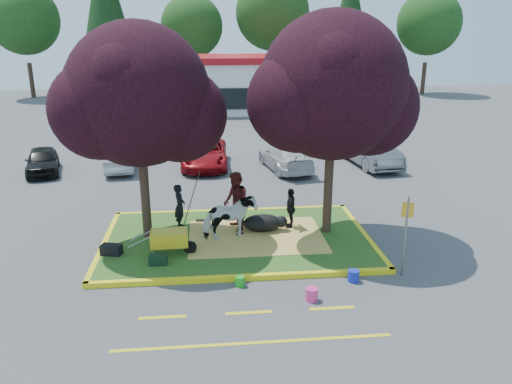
{
  "coord_description": "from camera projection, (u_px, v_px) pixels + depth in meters",
  "views": [
    {
      "loc": [
        -0.86,
        -14.45,
        6.31
      ],
      "look_at": [
        0.65,
        0.5,
        1.46
      ],
      "focal_mm": 35.0,
      "sensor_mm": 36.0,
      "label": 1
    }
  ],
  "objects": [
    {
      "name": "fire_lane_long",
      "position": [
        254.0,
        343.0,
        10.59
      ],
      "size": [
        6.0,
        0.1,
        0.01
      ],
      "primitive_type": "cube",
      "color": "yellow",
      "rests_on": "ground"
    },
    {
      "name": "calf",
      "position": [
        263.0,
        223.0,
        16.07
      ],
      "size": [
        1.43,
        1.1,
        0.55
      ],
      "primitive_type": "ellipsoid",
      "rotation": [
        0.0,
        0.0,
        -0.34
      ],
      "color": "black",
      "rests_on": "median_island"
    },
    {
      "name": "tree_purple_left",
      "position": [
        139.0,
        102.0,
        14.46
      ],
      "size": [
        5.06,
        4.2,
        6.51
      ],
      "color": "black",
      "rests_on": "median_island"
    },
    {
      "name": "curb_far",
      "position": [
        233.0,
        211.0,
        18.12
      ],
      "size": [
        8.3,
        0.16,
        0.15
      ],
      "primitive_type": "cube",
      "color": "yellow",
      "rests_on": "ground"
    },
    {
      "name": "car_black",
      "position": [
        42.0,
        161.0,
        23.14
      ],
      "size": [
        2.19,
        3.71,
        1.18
      ],
      "primitive_type": "imported",
      "rotation": [
        0.0,
        0.0,
        0.24
      ],
      "color": "black",
      "rests_on": "ground"
    },
    {
      "name": "curb_left",
      "position": [
        105.0,
        245.0,
        15.29
      ],
      "size": [
        0.16,
        5.3,
        0.15
      ],
      "primitive_type": "cube",
      "color": "yellow",
      "rests_on": "ground"
    },
    {
      "name": "fire_lane_stripe_a",
      "position": [
        163.0,
        317.0,
        11.53
      ],
      "size": [
        1.1,
        0.12,
        0.01
      ],
      "primitive_type": "cube",
      "color": "yellow",
      "rests_on": "ground"
    },
    {
      "name": "curb_near",
      "position": [
        243.0,
        278.0,
        13.23
      ],
      "size": [
        8.3,
        0.16,
        0.15
      ],
      "primitive_type": "cube",
      "color": "yellow",
      "rests_on": "ground"
    },
    {
      "name": "sign_post",
      "position": [
        406.0,
        228.0,
        13.13
      ],
      "size": [
        0.31,
        0.12,
        2.23
      ],
      "rotation": [
        0.0,
        0.0,
        -0.31
      ],
      "color": "slate",
      "rests_on": "ground"
    },
    {
      "name": "straw_bedding",
      "position": [
        256.0,
        236.0,
        15.71
      ],
      "size": [
        4.2,
        3.0,
        0.01
      ],
      "primitive_type": "cube",
      "color": "#DEC55B",
      "rests_on": "median_island"
    },
    {
      "name": "median_island",
      "position": [
        237.0,
        239.0,
        15.68
      ],
      "size": [
        8.0,
        5.0,
        0.15
      ],
      "primitive_type": "cube",
      "color": "#224C17",
      "rests_on": "ground"
    },
    {
      "name": "bucket_pink",
      "position": [
        312.0,
        294.0,
        12.22
      ],
      "size": [
        0.34,
        0.34,
        0.33
      ],
      "primitive_type": "cylinder",
      "rotation": [
        0.0,
        0.0,
        0.13
      ],
      "color": "#E73384",
      "rests_on": "ground"
    },
    {
      "name": "treeline",
      "position": [
        224.0,
        16.0,
        49.05
      ],
      "size": [
        46.58,
        7.8,
        14.63
      ],
      "color": "black",
      "rests_on": "ground"
    },
    {
      "name": "bucket_blue",
      "position": [
        353.0,
        276.0,
        13.15
      ],
      "size": [
        0.35,
        0.35,
        0.32
      ],
      "primitive_type": "cylinder",
      "rotation": [
        0.0,
        0.0,
        0.19
      ],
      "color": "#1628B3",
      "rests_on": "ground"
    },
    {
      "name": "handler",
      "position": [
        180.0,
        206.0,
        16.21
      ],
      "size": [
        0.37,
        0.55,
        1.47
      ],
      "primitive_type": "imported",
      "rotation": [
        0.0,
        0.0,
        1.54
      ],
      "color": "black",
      "rests_on": "median_island"
    },
    {
      "name": "ground",
      "position": [
        237.0,
        241.0,
        15.7
      ],
      "size": [
        90.0,
        90.0,
        0.0
      ],
      "primitive_type": "plane",
      "color": "#424244",
      "rests_on": "ground"
    },
    {
      "name": "visitor_b",
      "position": [
        291.0,
        208.0,
        16.26
      ],
      "size": [
        0.45,
        0.83,
        1.34
      ],
      "primitive_type": "imported",
      "rotation": [
        0.0,
        0.0,
        -1.73
      ],
      "color": "black",
      "rests_on": "median_island"
    },
    {
      "name": "car_white",
      "position": [
        286.0,
        157.0,
        23.68
      ],
      "size": [
        2.46,
        4.51,
        1.24
      ],
      "primitive_type": "imported",
      "rotation": [
        0.0,
        0.0,
        3.32
      ],
      "color": "silver",
      "rests_on": "ground"
    },
    {
      "name": "car_grey",
      "position": [
        369.0,
        150.0,
        24.47
      ],
      "size": [
        2.17,
        4.79,
        1.53
      ],
      "primitive_type": "imported",
      "rotation": [
        0.0,
        0.0,
        0.12
      ],
      "color": "#53565A",
      "rests_on": "ground"
    },
    {
      "name": "car_silver",
      "position": [
        121.0,
        157.0,
        23.69
      ],
      "size": [
        1.65,
        3.82,
        1.22
      ],
      "primitive_type": "imported",
      "rotation": [
        0.0,
        0.0,
        3.24
      ],
      "color": "#9DA1A5",
      "rests_on": "ground"
    },
    {
      "name": "bucket_green",
      "position": [
        240.0,
        281.0,
        12.91
      ],
      "size": [
        0.33,
        0.33,
        0.27
      ],
      "primitive_type": "cylinder",
      "rotation": [
        0.0,
        0.0,
        -0.39
      ],
      "color": "#19A41D",
      "rests_on": "ground"
    },
    {
      "name": "curb_right",
      "position": [
        363.0,
        234.0,
        16.06
      ],
      "size": [
        0.16,
        5.3,
        0.15
      ],
      "primitive_type": "cube",
      "color": "yellow",
      "rests_on": "ground"
    },
    {
      "name": "gear_bag_green",
      "position": [
        158.0,
        260.0,
        13.8
      ],
      "size": [
        0.5,
        0.31,
        0.26
      ],
      "primitive_type": "cube",
      "rotation": [
        0.0,
        0.0,
        -0.0
      ],
      "color": "black",
      "rests_on": "median_island"
    },
    {
      "name": "tree_purple_right",
      "position": [
        333.0,
        93.0,
        14.75
      ],
      "size": [
        5.3,
        4.4,
        6.82
      ],
      "color": "black",
      "rests_on": "median_island"
    },
    {
      "name": "cow",
      "position": [
        230.0,
        218.0,
        15.33
      ],
      "size": [
        1.78,
        1.23,
        1.38
      ],
      "primitive_type": "imported",
      "rotation": [
        0.0,
        0.0,
        1.9
      ],
      "color": "white",
      "rests_on": "median_island"
    },
    {
      "name": "gear_bag_dark",
      "position": [
        111.0,
        250.0,
        14.4
      ],
      "size": [
        0.64,
        0.46,
        0.3
      ],
      "primitive_type": "cube",
      "rotation": [
        0.0,
        0.0,
        -0.27
      ],
      "color": "black",
      "rests_on": "median_island"
    },
    {
      "name": "retail_building",
      "position": [
        239.0,
        82.0,
        41.7
      ],
      "size": [
        20.4,
        8.4,
        4.4
      ],
      "color": "silver",
      "rests_on": "ground"
    },
    {
      "name": "car_red",
      "position": [
        205.0,
        154.0,
        24.24
      ],
      "size": [
        2.23,
        4.69,
        1.29
      ],
      "primitive_type": "imported",
      "rotation": [
        0.0,
        0.0,
        -0.02
      ],
      "color": "maroon",
      "rests_on": "ground"
    },
    {
      "name": "fire_lane_stripe_c",
      "position": [
        332.0,
        308.0,
        11.91
      ],
      "size": [
        1.1,
        0.12,
        0.01
      ],
      "primitive_type": "cube",
      "color": "yellow",
      "rests_on": "ground"
    },
    {
      "name": "wheelbarrow",
      "position": [
        170.0,
        238.0,
        14.3
      ],
      "size": [
        1.91,
        0.68,
        0.72
      ],
      "rotation": [
        0.0,
        0.0,
        0.04
      ],
      "color": "black",
      "rests_on": "median_island"
    },
    {
      "name": "fire_lane_stripe_b",
      "position": [
        249.0,
        313.0,
        11.72
      ],
      "size": [
        1.1,
        0.12,
        0.01
      ],
      "primitive_type": "cube",
      "color": "yellow",
      "rests_on": "ground"
    },
    {
      "name": "visitor_a",
      "position": [
        236.0,
        202.0,
        15.95
      ],
      "size": [
        0.93,
        1.08,
        1.93
      ],
      "primitive_type": "imported",
      "rotation": [
        0.0,
        0.0,
        -1.33
      ],
      "color": "#4E1816",
      "rests_on": "median_island"
    }
  ]
}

